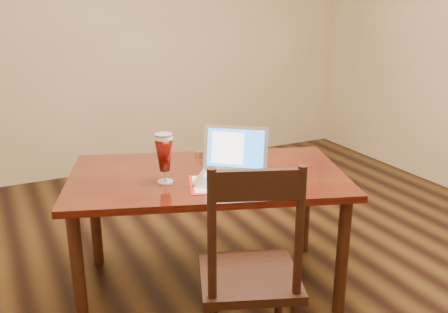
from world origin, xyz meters
name	(u,v)px	position (x,y,z in m)	size (l,w,h in m)	color
ground	(276,287)	(0.00, 0.00, 0.00)	(5.00, 5.00, 0.00)	black
dining_table	(207,186)	(-0.36, 0.19, 0.64)	(1.72, 1.31, 0.98)	#471709
dining_chair	(250,274)	(-0.47, -0.51, 0.49)	(0.56, 0.55, 1.03)	black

